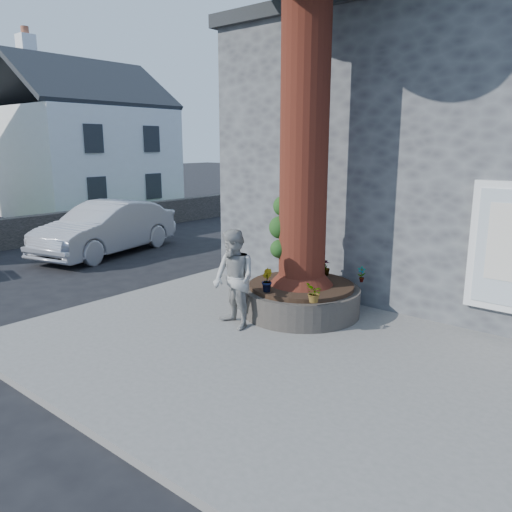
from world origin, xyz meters
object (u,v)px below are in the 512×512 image
Objects in this scene: man at (303,257)px; car_silver at (106,228)px; planter at (301,299)px; a_board_sign at (103,229)px; woman at (234,279)px.

man is 0.32× the size of car_silver.
man is (-0.82, 1.26, 0.51)m from planter.
planter is 0.47× the size of car_silver.
car_silver is at bearing -57.34° from a_board_sign.
man is 1.60× the size of a_board_sign.
car_silver is 1.76m from a_board_sign.
planter is 1.58m from man.
woman is at bearing -109.38° from planter.
a_board_sign is at bearing 168.87° from planter.
planter is 1.62m from woman.
planter is 8.17m from car_silver.
woman is 9.71m from a_board_sign.
car_silver is (-7.28, -0.21, -0.10)m from man.
a_board_sign is (-8.80, 0.63, -0.42)m from man.
woman is (-0.50, -1.42, 0.61)m from planter.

